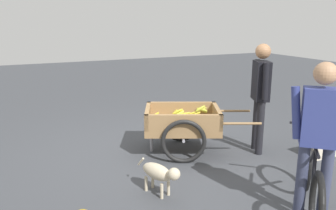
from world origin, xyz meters
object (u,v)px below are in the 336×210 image
at_px(bicycle, 311,180).
at_px(cyclist_person, 319,129).
at_px(vendor_person, 261,89).
at_px(fruit_cart, 182,124).
at_px(mixed_fruit_crate, 320,147).
at_px(dog, 159,173).

xyz_separation_m(bicycle, cyclist_person, (0.10, 0.11, 0.61)).
distance_m(bicycle, cyclist_person, 0.63).
height_order(vendor_person, bicycle, vendor_person).
relative_size(fruit_cart, bicycle, 1.41).
bearing_deg(mixed_fruit_crate, fruit_cart, -28.50).
bearing_deg(fruit_cart, mixed_fruit_crate, 151.50).
xyz_separation_m(cyclist_person, dog, (1.20, -1.09, -0.69)).
bearing_deg(bicycle, cyclist_person, 48.90).
bearing_deg(bicycle, mixed_fruit_crate, -141.67).
relative_size(fruit_cart, vendor_person, 1.11).
distance_m(cyclist_person, dog, 1.76).
relative_size(vendor_person, mixed_fruit_crate, 3.72).
height_order(bicycle, cyclist_person, cyclist_person).
bearing_deg(cyclist_person, fruit_cart, -80.55).
distance_m(vendor_person, mixed_fruit_crate, 1.26).
bearing_deg(cyclist_person, mixed_fruit_crate, -140.82).
bearing_deg(mixed_fruit_crate, vendor_person, -33.88).
relative_size(vendor_person, dog, 2.57).
bearing_deg(vendor_person, cyclist_person, 67.94).
bearing_deg(vendor_person, fruit_cart, -24.18).
distance_m(dog, mixed_fruit_crate, 2.65).
distance_m(fruit_cart, bicycle, 2.10).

